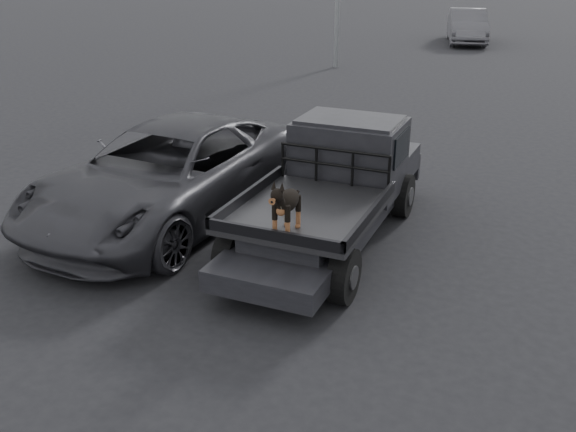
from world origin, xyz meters
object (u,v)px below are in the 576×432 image
at_px(dog, 287,205).
at_px(distant_car_a, 467,26).
at_px(parked_suv, 169,173).
at_px(flatbed_ute, 329,215).

height_order(dog, distant_car_a, dog).
distance_m(parked_suv, distant_car_a, 24.01).
bearing_deg(dog, flatbed_ute, 91.59).
relative_size(dog, parked_suv, 0.13).
distance_m(flatbed_ute, distant_car_a, 23.88).
height_order(parked_suv, distant_car_a, parked_suv).
bearing_deg(flatbed_ute, distant_car_a, 93.77).
bearing_deg(flatbed_ute, parked_suv, -176.82).
distance_m(flatbed_ute, parked_suv, 2.86).
bearing_deg(distant_car_a, flatbed_ute, -99.30).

